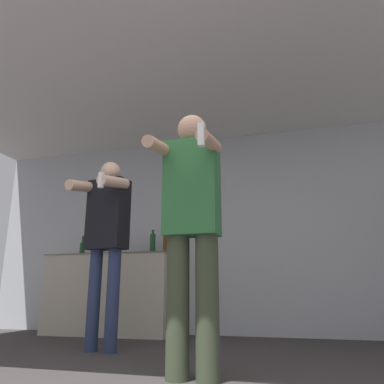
{
  "coord_description": "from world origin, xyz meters",
  "views": [
    {
      "loc": [
        0.74,
        -1.61,
        0.51
      ],
      "look_at": [
        0.09,
        0.71,
        1.15
      ],
      "focal_mm": 35.0,
      "sensor_mm": 36.0,
      "label": 1
    }
  ],
  "objects": [
    {
      "name": "ceiling_slab",
      "position": [
        0.0,
        1.54,
        2.57
      ],
      "size": [
        7.0,
        3.61,
        0.05
      ],
      "color": "silver",
      "rests_on": "wall_back"
    },
    {
      "name": "bottle_dark_rum",
      "position": [
        -1.58,
        2.87,
        1.08
      ],
      "size": [
        0.06,
        0.06,
        0.29
      ],
      "color": "black",
      "rests_on": "counter"
    },
    {
      "name": "bottle_tall_gin",
      "position": [
        -0.84,
        2.87,
        1.1
      ],
      "size": [
        0.09,
        0.09,
        0.33
      ],
      "color": "#563314",
      "rests_on": "counter"
    },
    {
      "name": "bottle_clear_vodka",
      "position": [
        -1.04,
        2.87,
        1.11
      ],
      "size": [
        0.07,
        0.07,
        0.34
      ],
      "color": "#194723",
      "rests_on": "counter"
    },
    {
      "name": "bottle_short_whiskey",
      "position": [
        -2.05,
        2.87,
        1.08
      ],
      "size": [
        0.07,
        0.07,
        0.29
      ],
      "color": "#194723",
      "rests_on": "counter"
    },
    {
      "name": "counter",
      "position": [
        -1.55,
        2.8,
        0.49
      ],
      "size": [
        1.64,
        0.61,
        0.97
      ],
      "color": "#BCB29E",
      "rests_on": "ground_plane"
    },
    {
      "name": "person_man_side",
      "position": [
        -0.97,
        1.53,
        1.07
      ],
      "size": [
        0.51,
        0.53,
        1.75
      ],
      "color": "navy",
      "rests_on": "ground_plane"
    },
    {
      "name": "wall_back",
      "position": [
        0.0,
        3.12,
        1.27
      ],
      "size": [
        7.0,
        0.06,
        2.55
      ],
      "color": "#B2B7BC",
      "rests_on": "ground_plane"
    },
    {
      "name": "person_woman_foreground",
      "position": [
        0.09,
        0.7,
        0.94
      ],
      "size": [
        0.42,
        0.5,
        1.7
      ],
      "color": "#38422D",
      "rests_on": "ground_plane"
    }
  ]
}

